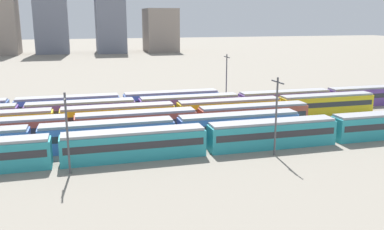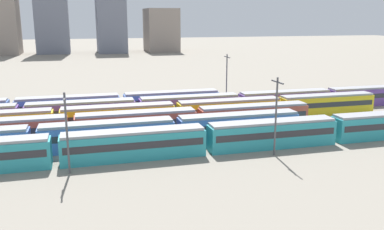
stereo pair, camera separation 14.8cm
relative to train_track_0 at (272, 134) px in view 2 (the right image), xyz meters
The scene contains 13 objects.
train_track_0 is the anchor object (origin of this frame).
train_track_1 22.42m from the train_track_0, 166.59° to the left, with size 55.80×3.06×3.75m.
train_track_2 20.11m from the train_track_0, 148.86° to the left, with size 55.80×3.06×3.75m.
train_track_3 18.52m from the train_track_0, 122.61° to the left, with size 74.70×3.06×3.75m.
train_track_4 21.04m from the train_track_0, 81.25° to the left, with size 112.50×3.06×3.75m.
train_track_5 37.72m from the train_track_0, 136.43° to the left, with size 55.80×3.06×3.75m.
catenary_pole_0 27.12m from the train_track_0, behind, with size 0.24×3.20×9.41m.
catenary_pole_1 29.75m from the train_track_0, 82.63° to the left, with size 0.24×3.20×10.23m.
catenary_pole_2 5.12m from the train_track_0, 110.38° to the right, with size 0.24×3.20×10.16m.
distant_building_1 179.05m from the train_track_0, 109.43° to the left, with size 14.08×17.31×37.72m, color gray.
distant_building_2 173.30m from the train_track_0, 102.42° to the left, with size 15.62×13.43×44.15m, color slate.
distant_building_3 168.81m from the train_track_0, 92.98° to the left, with size 14.14×21.91×29.72m, color slate.
distant_building_4 169.18m from the train_track_0, 84.24° to the left, with size 15.78×21.71×21.90m, color gray.
Camera 2 is at (12.99, -50.06, 17.41)m, focal length 38.89 mm.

